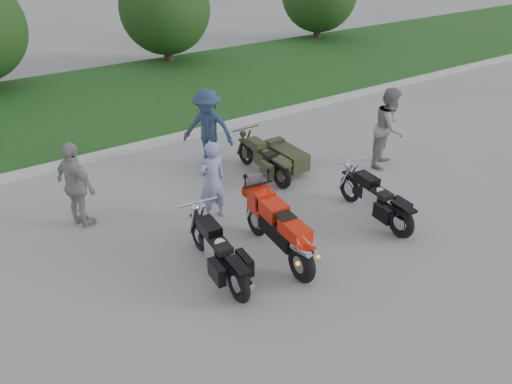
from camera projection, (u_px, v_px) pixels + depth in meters
ground at (290, 255)px, 9.07m from camera, size 80.00×80.00×0.00m
curb at (154, 143)px, 13.38m from camera, size 60.00×0.30×0.15m
grass_strip at (102, 101)px, 16.39m from camera, size 60.00×8.00×0.14m
tree_mid_right at (165, 8)px, 19.74m from camera, size 3.60×3.60×4.00m
sportbike_red at (279, 228)px, 8.73m from camera, size 0.50×2.25×1.07m
cruiser_left at (220, 254)px, 8.36m from camera, size 0.45×2.23×0.86m
cruiser_right at (378, 201)px, 9.94m from camera, size 0.43×2.18×0.84m
cruiser_sidecar at (278, 158)px, 11.80m from camera, size 1.05×2.10×0.81m
person_stripe at (212, 181)px, 9.81m from camera, size 0.64×0.45×1.68m
person_grey at (389, 127)px, 11.95m from camera, size 1.18×1.09×1.94m
person_denim at (208, 129)px, 11.89m from camera, size 1.36×1.41×1.93m
person_back at (76, 185)px, 9.56m from camera, size 0.78×1.12×1.77m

